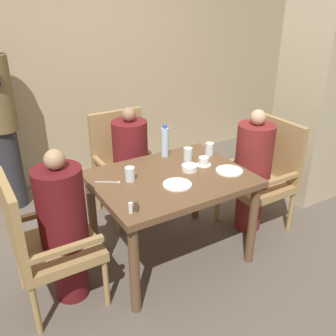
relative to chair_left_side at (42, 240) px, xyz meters
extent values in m
plane|color=#60564C|center=(1.00, 0.00, -0.53)|extent=(16.00, 16.00, 0.00)
cube|color=tan|center=(1.00, 1.91, 0.87)|extent=(8.00, 0.06, 2.80)
cube|color=#BCAD8E|center=(2.84, 0.23, 0.82)|extent=(0.58, 0.58, 2.70)
cube|color=brown|center=(1.00, 0.00, 0.19)|extent=(1.16, 0.89, 0.05)
cylinder|color=brown|center=(0.48, -0.39, -0.18)|extent=(0.07, 0.07, 0.70)
cylinder|color=brown|center=(1.51, -0.39, -0.18)|extent=(0.07, 0.07, 0.70)
cylinder|color=brown|center=(0.48, 0.39, -0.18)|extent=(0.07, 0.07, 0.70)
cylinder|color=brown|center=(1.51, 0.39, -0.18)|extent=(0.07, 0.07, 0.70)
cube|color=#A88451|center=(0.09, 0.00, -0.10)|extent=(0.53, 0.53, 0.07)
cube|color=#A88451|center=(-0.15, 0.00, 0.20)|extent=(0.05, 0.53, 0.54)
cube|color=#A88451|center=(0.09, 0.25, 0.05)|extent=(0.48, 0.04, 0.04)
cube|color=#A88451|center=(0.09, -0.25, 0.05)|extent=(0.48, 0.04, 0.04)
cylinder|color=#A88451|center=(0.33, 0.24, -0.33)|extent=(0.04, 0.04, 0.39)
cylinder|color=#A88451|center=(0.33, -0.24, -0.33)|extent=(0.04, 0.04, 0.39)
cylinder|color=#A88451|center=(-0.14, 0.24, -0.33)|extent=(0.04, 0.04, 0.39)
cylinder|color=#A88451|center=(-0.14, -0.24, -0.33)|extent=(0.04, 0.04, 0.39)
cylinder|color=#5B1419|center=(0.15, 0.00, -0.30)|extent=(0.24, 0.24, 0.46)
cylinder|color=#5B1419|center=(0.15, 0.00, 0.21)|extent=(0.32, 0.32, 0.55)
sphere|color=tan|center=(0.15, 0.00, 0.55)|extent=(0.13, 0.13, 0.13)
cube|color=#A88451|center=(1.00, 0.77, -0.10)|extent=(0.53, 0.53, 0.07)
cube|color=#A88451|center=(1.00, 1.02, 0.20)|extent=(0.53, 0.05, 0.54)
cube|color=#A88451|center=(1.24, 0.77, 0.05)|extent=(0.04, 0.48, 0.04)
cube|color=#A88451|center=(0.75, 0.77, 0.05)|extent=(0.04, 0.48, 0.04)
cylinder|color=#A88451|center=(1.23, 0.54, -0.33)|extent=(0.04, 0.04, 0.39)
cylinder|color=#A88451|center=(0.76, 0.54, -0.33)|extent=(0.04, 0.04, 0.39)
cylinder|color=#A88451|center=(1.23, 1.01, -0.33)|extent=(0.04, 0.04, 0.39)
cylinder|color=#A88451|center=(0.76, 1.01, -0.33)|extent=(0.04, 0.04, 0.39)
cylinder|color=maroon|center=(1.00, 0.71, -0.30)|extent=(0.24, 0.24, 0.46)
cylinder|color=maroon|center=(1.00, 0.71, 0.19)|extent=(0.32, 0.32, 0.52)
sphere|color=#997051|center=(1.00, 0.71, 0.51)|extent=(0.13, 0.13, 0.13)
cube|color=#A88451|center=(1.90, 0.00, -0.10)|extent=(0.53, 0.53, 0.07)
cube|color=#A88451|center=(2.15, 0.00, 0.20)|extent=(0.05, 0.53, 0.54)
cube|color=#A88451|center=(1.90, -0.25, 0.05)|extent=(0.48, 0.04, 0.04)
cube|color=#A88451|center=(1.90, 0.25, 0.05)|extent=(0.48, 0.04, 0.04)
cylinder|color=#A88451|center=(1.66, -0.24, -0.33)|extent=(0.04, 0.04, 0.39)
cylinder|color=#A88451|center=(1.66, 0.24, -0.33)|extent=(0.04, 0.04, 0.39)
cylinder|color=#A88451|center=(2.14, -0.24, -0.33)|extent=(0.04, 0.04, 0.39)
cylinder|color=#A88451|center=(2.14, 0.24, -0.33)|extent=(0.04, 0.04, 0.39)
cylinder|color=maroon|center=(1.84, 0.00, -0.30)|extent=(0.24, 0.24, 0.46)
cylinder|color=maroon|center=(1.84, 0.00, 0.20)|extent=(0.32, 0.32, 0.55)
sphere|color=tan|center=(1.84, 0.00, 0.54)|extent=(0.13, 0.13, 0.13)
cylinder|color=#2D2D33|center=(0.06, 1.54, -0.12)|extent=(0.23, 0.23, 0.82)
cylinder|color=white|center=(1.43, -0.16, 0.22)|extent=(0.21, 0.21, 0.01)
cylinder|color=white|center=(0.96, -0.15, 0.22)|extent=(0.21, 0.21, 0.01)
cylinder|color=white|center=(1.33, 0.03, 0.22)|extent=(0.12, 0.12, 0.01)
cylinder|color=white|center=(1.33, 0.03, 0.25)|extent=(0.08, 0.08, 0.06)
cylinder|color=white|center=(1.17, 0.01, 0.24)|extent=(0.13, 0.13, 0.05)
cylinder|color=silver|center=(1.15, 0.35, 0.34)|extent=(0.06, 0.06, 0.25)
cylinder|color=#3359B2|center=(1.15, 0.35, 0.48)|extent=(0.04, 0.04, 0.03)
cylinder|color=silver|center=(1.27, 0.19, 0.27)|extent=(0.07, 0.07, 0.11)
cylinder|color=silver|center=(1.49, 0.18, 0.27)|extent=(0.07, 0.07, 0.11)
cylinder|color=silver|center=(0.70, 0.09, 0.27)|extent=(0.07, 0.07, 0.11)
cylinder|color=white|center=(0.51, -0.31, 0.25)|extent=(0.03, 0.03, 0.07)
cylinder|color=#4C3D2D|center=(0.55, -0.31, 0.25)|extent=(0.03, 0.03, 0.07)
cube|color=silver|center=(0.54, 0.16, 0.22)|extent=(0.15, 0.10, 0.00)
cube|color=silver|center=(0.61, 0.11, 0.22)|extent=(0.04, 0.04, 0.00)
camera|label=1|loc=(-0.33, -2.16, 1.48)|focal=40.00mm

